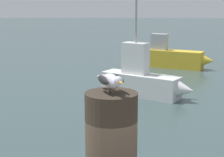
# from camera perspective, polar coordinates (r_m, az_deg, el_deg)

# --- Properties ---
(mooring_post) EXTENTS (0.38, 0.38, 0.90)m
(mooring_post) POSITION_cam_1_polar(r_m,az_deg,el_deg) (2.88, -0.12, -10.87)
(mooring_post) COLOR #382D23
(mooring_post) RESTS_ON harbor_quay
(seagull) EXTENTS (0.21, 0.38, 0.14)m
(seagull) POSITION_cam_1_polar(r_m,az_deg,el_deg) (2.71, -0.07, -0.29)
(seagull) COLOR tan
(seagull) RESTS_ON mooring_post
(boat_white) EXTENTS (3.20, 2.38, 4.75)m
(boat_white) POSITION_cam_1_polar(r_m,az_deg,el_deg) (13.37, 4.90, -0.24)
(boat_white) COLOR silver
(boat_white) RESTS_ON ground_plane
(boat_yellow) EXTENTS (3.80, 2.25, 1.60)m
(boat_yellow) POSITION_cam_1_polar(r_m,az_deg,el_deg) (18.97, 8.67, 3.07)
(boat_yellow) COLOR yellow
(boat_yellow) RESTS_ON ground_plane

